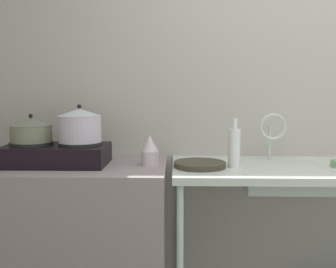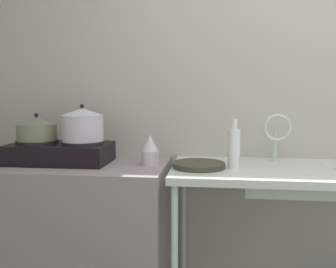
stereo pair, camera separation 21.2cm
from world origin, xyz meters
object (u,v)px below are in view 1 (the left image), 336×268
(pot_on_right_burner, at_px, (80,125))
(sink_basin, at_px, (284,177))
(pot_on_left_burner, at_px, (31,130))
(stove, at_px, (56,154))
(faucet, at_px, (272,129))
(percolator, at_px, (150,150))
(frying_pan, at_px, (200,164))
(bottle_by_sink, at_px, (234,147))

(pot_on_right_burner, xyz_separation_m, sink_basin, (1.15, -0.01, -0.29))
(pot_on_left_burner, xyz_separation_m, pot_on_right_burner, (0.28, -0.00, 0.03))
(stove, xyz_separation_m, pot_on_left_burner, (-0.14, 0.00, 0.14))
(pot_on_left_burner, xyz_separation_m, faucet, (1.40, 0.14, -0.01))
(percolator, bearing_deg, pot_on_right_burner, -179.96)
(frying_pan, bearing_deg, pot_on_left_burner, 177.12)
(pot_on_right_burner, distance_m, faucet, 1.13)
(frying_pan, bearing_deg, stove, 176.63)
(sink_basin, xyz_separation_m, frying_pan, (-0.48, -0.04, 0.08))
(percolator, distance_m, sink_basin, 0.77)
(pot_on_left_burner, distance_m, pot_on_right_burner, 0.28)
(faucet, bearing_deg, pot_on_right_burner, -172.84)
(stove, height_order, frying_pan, stove)
(pot_on_left_burner, relative_size, faucet, 0.81)
(pot_on_right_burner, relative_size, faucet, 0.85)
(percolator, distance_m, bottle_by_sink, 0.47)
(faucet, height_order, bottle_by_sink, faucet)
(sink_basin, bearing_deg, bottle_by_sink, -172.79)
(sink_basin, distance_m, bottle_by_sink, 0.34)
(stove, distance_m, percolator, 0.53)
(pot_on_left_burner, distance_m, bottle_by_sink, 1.15)
(sink_basin, relative_size, bottle_by_sink, 1.72)
(pot_on_left_burner, xyz_separation_m, percolator, (0.67, 0.00, -0.12))
(pot_on_right_burner, height_order, frying_pan, pot_on_right_burner)
(pot_on_right_burner, height_order, faucet, pot_on_right_burner)
(sink_basin, bearing_deg, pot_on_right_burner, 179.37)
(sink_basin, xyz_separation_m, faucet, (-0.03, 0.15, 0.26))
(percolator, relative_size, faucet, 0.60)
(frying_pan, bearing_deg, bottle_by_sink, -0.30)
(frying_pan, relative_size, bottle_by_sink, 1.07)
(stove, relative_size, percolator, 3.33)
(pot_on_left_burner, relative_size, frying_pan, 0.81)
(bottle_by_sink, bearing_deg, sink_basin, 7.21)
(faucet, xyz_separation_m, bottle_by_sink, (-0.25, -0.19, -0.08))
(percolator, height_order, faucet, faucet)
(stove, bearing_deg, bottle_by_sink, -2.80)
(pot_on_right_burner, distance_m, frying_pan, 0.71)
(sink_basin, bearing_deg, percolator, 179.02)
(pot_on_right_burner, relative_size, bottle_by_sink, 0.91)
(stove, relative_size, faucet, 2.00)
(pot_on_right_burner, xyz_separation_m, percolator, (0.40, 0.00, -0.14))
(pot_on_right_burner, height_order, percolator, pot_on_right_burner)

